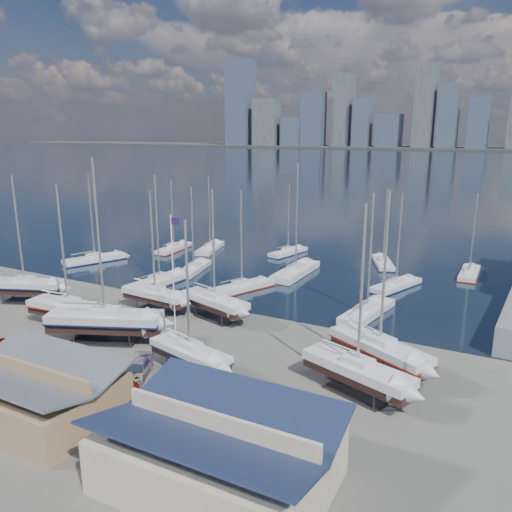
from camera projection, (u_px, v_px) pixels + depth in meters
The scene contains 30 objects.
ground at pixel (168, 337), 50.83m from camera, with size 1400.00×1400.00×0.00m, color #605E59.
water at pixel (468, 164), 317.21m from camera, with size 1400.00×600.00×0.40m, color #182B37.
far_shore at pixel (491, 149), 540.29m from camera, with size 1400.00×80.00×2.20m, color #2D332D.
skyline at pixel (487, 113), 529.17m from camera, with size 639.14×43.80×107.69m.
shed_grey at pixel (33, 388), 36.56m from camera, with size 12.60×8.40×4.17m.
shed_blue at pixel (219, 447), 29.30m from camera, with size 13.65×9.45×4.71m.
sailboat_cradle_0 at pixel (25, 286), 60.93m from camera, with size 9.89×6.03×15.51m.
sailboat_cradle_1 at pixel (68, 308), 53.32m from camera, with size 9.63×3.45×15.31m.
sailboat_cradle_2 at pixel (155, 295), 57.80m from camera, with size 8.63×2.95×14.01m.
sailboat_cradle_3 at pixel (105, 321), 49.44m from camera, with size 11.69×7.28×18.15m.
sailboat_cradle_4 at pixel (215, 302), 55.40m from camera, with size 9.17×4.85×14.53m.
sailboat_cradle_5 at pixel (190, 353), 42.76m from camera, with size 8.59×4.23×13.57m.
sailboat_cradle_6 at pixel (379, 349), 43.26m from camera, with size 9.96×6.95×15.84m.
sailboat_cradle_7 at pixel (357, 371), 39.39m from camera, with size 9.70×5.57×15.33m.
sailboat_moored_0 at pixel (95, 260), 79.91m from camera, with size 6.50×10.13×14.73m.
sailboat_moored_1 at pixel (174, 249), 87.43m from camera, with size 3.04×8.83×12.98m.
sailboat_moored_2 at pixel (210, 249), 87.46m from camera, with size 4.76×9.43×13.71m.
sailboat_moored_3 at pixel (160, 283), 68.12m from camera, with size 4.12×10.71×15.61m.
sailboat_moored_4 at pixel (194, 270), 74.47m from camera, with size 4.30×9.11×13.26m.
sailboat_moored_5 at pixel (288, 253), 84.80m from camera, with size 4.18×8.63×12.44m.
sailboat_moored_6 at pixel (242, 288), 65.65m from camera, with size 6.07×9.54×13.86m.
sailboat_moored_7 at pixel (296, 273), 72.65m from camera, with size 3.27×11.25×16.94m.
sailboat_moored_8 at pixel (383, 263), 77.93m from camera, with size 5.48×8.76×12.70m.
sailboat_moored_9 at pixel (367, 313), 56.78m from camera, with size 4.28×10.01×14.63m.
sailboat_moored_10 at pixel (396, 286), 66.51m from camera, with size 5.51×9.26×13.39m.
sailboat_moored_11 at pixel (469, 274), 72.21m from camera, with size 2.41×8.40×12.53m.
car_b at pixel (31, 353), 45.71m from camera, with size 1.47×4.23×1.39m, color gray.
car_c at pixel (109, 393), 38.76m from camera, with size 2.12×4.60×1.28m, color gray.
car_d at pixel (138, 370), 42.57m from camera, with size 1.85×4.56×1.32m, color gray.
flagpole at pixel (173, 265), 51.05m from camera, with size 1.09×0.12×12.32m.
Camera 1 is at (29.84, -47.72, 20.48)m, focal length 35.00 mm.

